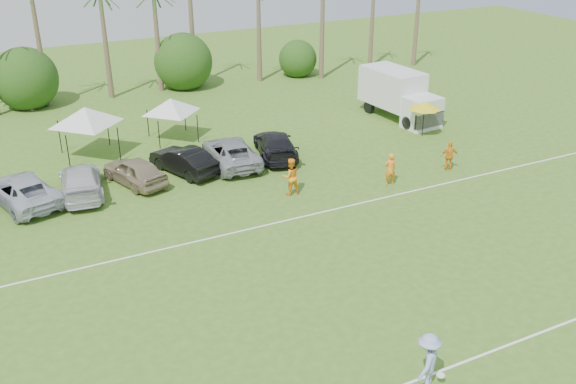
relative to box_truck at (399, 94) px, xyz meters
name	(u,v)px	position (x,y,z in m)	size (l,w,h in m)	color
field_lines	(292,298)	(-16.92, -16.55, -1.76)	(80.00, 12.10, 0.01)	white
palm_tree_4	(45,4)	(-20.92, 13.45, 5.71)	(2.40, 2.40, 8.90)	brown
bush_tree_1	(27,83)	(-22.92, 14.45, 0.03)	(4.00, 4.00, 4.00)	brown
bush_tree_2	(183,66)	(-10.92, 14.45, 0.03)	(4.00, 4.00, 4.00)	brown
bush_tree_3	(293,53)	(-0.92, 14.45, 0.03)	(4.00, 4.00, 4.00)	brown
sideline_player_a	(390,169)	(-7.20, -9.26, -0.86)	(0.66, 0.43, 1.82)	orange
sideline_player_b	(291,176)	(-12.55, -7.89, -0.77)	(0.97, 0.76, 2.00)	orange
sideline_player_c	(449,156)	(-2.99, -9.08, -0.91)	(1.00, 0.42, 1.71)	orange
box_truck	(399,94)	(0.00, 0.00, 0.00)	(2.92, 6.59, 3.31)	silver
canopy_tent_left	(84,107)	(-20.91, 2.26, 1.33)	(4.47, 4.47, 3.62)	black
canopy_tent_right	(170,99)	(-15.52, 2.97, 0.94)	(3.91, 3.91, 3.17)	black
market_umbrella	(425,106)	(-0.80, -3.83, 0.31)	(2.08, 2.08, 2.32)	black
frisbee_player	(428,361)	(-15.34, -22.90, -0.77)	(1.49, 1.33, 2.00)	#98A2D7
parked_car_2	(22,191)	(-25.25, -2.86, -1.02)	(2.49, 5.40, 1.50)	silver
parked_car_3	(81,181)	(-22.39, -2.99, -1.02)	(2.10, 5.17, 1.50)	silver
parked_car_4	(135,171)	(-19.52, -2.92, -1.02)	(1.77, 4.40, 1.50)	gray
parked_car_5	(184,160)	(-16.66, -2.63, -1.02)	(1.59, 4.55, 1.50)	black
parked_car_6	(231,152)	(-13.79, -2.69, -1.02)	(2.49, 5.40, 1.50)	#9799A0
parked_car_7	(275,145)	(-10.93, -2.71, -1.02)	(2.10, 5.17, 1.50)	black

